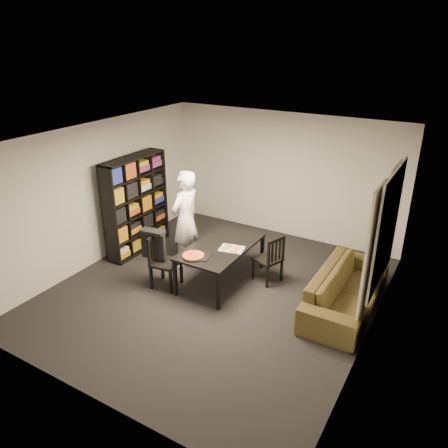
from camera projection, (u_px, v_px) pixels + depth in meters
The scene contains 16 objects.
room at pixel (214, 221), 6.86m from camera, with size 5.01×5.51×2.61m.
window_pane at pixel (388, 228), 6.10m from camera, with size 0.02×1.40×1.60m, color black.
window_frame at pixel (387, 228), 6.11m from camera, with size 0.03×1.52×1.72m, color white.
curtain_left at pixel (369, 264), 5.87m from camera, with size 0.03×0.70×2.25m, color beige.
curtain_right at pixel (386, 236), 6.70m from camera, with size 0.03×0.70×2.25m, color beige.
bookshelf at pixel (136, 205), 8.47m from camera, with size 0.35×1.50×1.90m, color black.
dining_table at pixel (221, 249), 7.45m from camera, with size 0.92×1.65×0.69m.
chair_left at pixel (161, 257), 7.36m from camera, with size 0.49×0.49×0.94m.
chair_right at pixel (271, 257), 7.46m from camera, with size 0.52×0.52×0.88m.
draped_jacket at pixel (153, 243), 7.31m from camera, with size 0.44×0.23×0.52m.
person at pixel (185, 220), 7.88m from camera, with size 0.67×0.44×1.83m, color white.
baking_tray at pixel (198, 256), 7.08m from camera, with size 0.40×0.32×0.01m, color black.
pepperoni_pizza at pixel (193, 255), 7.04m from camera, with size 0.35×0.35×0.03m.
kitchen_towel at pixel (232, 249), 7.31m from camera, with size 0.40×0.30×0.01m, color white.
pizza_slices at pixel (231, 248), 7.30m from camera, with size 0.37×0.31×0.01m, color #BD893B, non-canonical shape.
sofa at pixel (347, 289), 6.84m from camera, with size 2.20×0.86×0.64m, color #3D3C18.
Camera 1 is at (3.32, -5.36, 4.01)m, focal length 35.00 mm.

